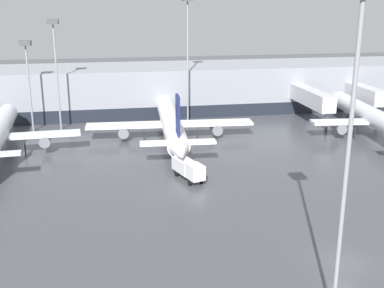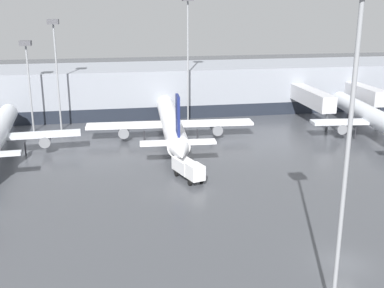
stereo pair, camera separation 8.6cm
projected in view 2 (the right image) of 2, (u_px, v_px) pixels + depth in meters
ground_plane at (344, 263)px, 40.57m from camera, size 320.00×320.00×0.00m
terminal_building at (201, 87)px, 97.60m from camera, size 160.00×30.19×9.00m
parked_jet_1 at (170, 121)px, 76.79m from camera, size 26.71×39.53×9.62m
parked_jet_3 at (374, 118)px, 77.30m from camera, size 20.56×37.30×8.99m
service_truck_0 at (188, 168)px, 59.19m from camera, size 3.40×6.12×2.50m
apron_light_mast_0 at (356, 69)px, 28.82m from camera, size 1.80×1.80×22.62m
apron_light_mast_1 at (27, 59)px, 78.34m from camera, size 1.80×1.80×15.16m
apron_light_mast_2 at (55, 44)px, 78.67m from camera, size 1.80×1.80×18.48m
apron_light_mast_3 at (188, 27)px, 83.63m from camera, size 1.80×1.80×22.09m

